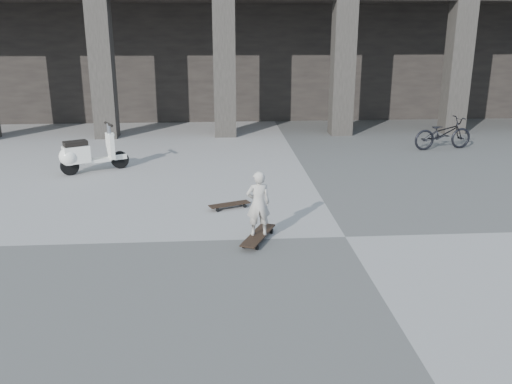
{
  "coord_description": "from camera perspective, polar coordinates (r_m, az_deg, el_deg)",
  "views": [
    {
      "loc": [
        -2.01,
        -7.99,
        3.26
      ],
      "look_at": [
        -1.41,
        0.45,
        0.65
      ],
      "focal_mm": 38.0,
      "sensor_mm": 36.0,
      "label": 1
    }
  ],
  "objects": [
    {
      "name": "scooter",
      "position": [
        12.98,
        -17.8,
        3.77
      ],
      "size": [
        1.45,
        0.9,
        1.11
      ],
      "rotation": [
        0.0,
        0.0,
        0.48
      ],
      "color": "black",
      "rests_on": "ground"
    },
    {
      "name": "bicycle",
      "position": [
        15.68,
        19.08,
        5.86
      ],
      "size": [
        1.75,
        0.85,
        0.88
      ],
      "primitive_type": "imported",
      "rotation": [
        0.0,
        0.0,
        1.74
      ],
      "color": "black",
      "rests_on": "ground"
    },
    {
      "name": "ground",
      "position": [
        8.86,
        9.39,
        -4.68
      ],
      "size": [
        90.0,
        90.0,
        0.0
      ],
      "primitive_type": "plane",
      "color": "#4F4F4C",
      "rests_on": "ground"
    },
    {
      "name": "colonnade",
      "position": [
        21.85,
        1.27,
        16.56
      ],
      "size": [
        28.0,
        8.82,
        6.0
      ],
      "color": "black",
      "rests_on": "ground"
    },
    {
      "name": "skateboard_spare",
      "position": [
        10.06,
        -2.81,
        -1.35
      ],
      "size": [
        0.79,
        0.47,
        0.09
      ],
      "rotation": [
        0.0,
        0.0,
        0.38
      ],
      "color": "black",
      "rests_on": "ground"
    },
    {
      "name": "child",
      "position": [
        8.38,
        0.24,
        -1.21
      ],
      "size": [
        0.4,
        0.28,
        1.03
      ],
      "primitive_type": "imported",
      "rotation": [
        0.0,
        0.0,
        3.24
      ],
      "color": "#BBB4A9",
      "rests_on": "longboard"
    },
    {
      "name": "longboard",
      "position": [
        8.57,
        0.24,
        -4.62
      ],
      "size": [
        0.64,
        1.05,
        0.1
      ],
      "rotation": [
        0.0,
        0.0,
        1.16
      ],
      "color": "black",
      "rests_on": "ground"
    }
  ]
}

